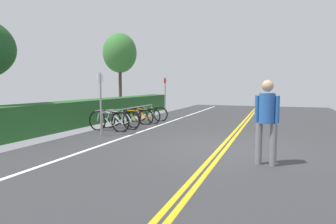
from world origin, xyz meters
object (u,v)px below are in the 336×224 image
bicycle_1 (119,120)px  tree_mid (120,53)px  bicycle_2 (124,118)px  sign_post_near (101,98)px  sign_post_far (165,93)px  bike_rack (131,112)px  bicycle_3 (135,117)px  bicycle_4 (144,115)px  pedestrian (267,116)px  bicycle_0 (109,121)px  bicycle_5 (150,114)px

bicycle_1 → tree_mid: tree_mid is taller
bicycle_2 → tree_mid: (7.06, 4.08, 3.46)m
bicycle_2 → sign_post_near: bearing=-170.5°
tree_mid → sign_post_far: bearing=-127.1°
bike_rack → bicycle_1: (-1.00, -0.01, -0.21)m
bicycle_3 → tree_mid: bearing=33.7°
bicycle_4 → pedestrian: bearing=-136.1°
bicycle_0 → bicycle_3: size_ratio=1.11×
bicycle_1 → sign_post_far: sign_post_far is taller
sign_post_near → pedestrian: bearing=-110.0°
bicycle_0 → sign_post_far: bearing=-4.3°
bicycle_4 → pedestrian: pedestrian is taller
bicycle_4 → pedestrian: (-5.51, -5.31, 0.69)m
bicycle_1 → bicycle_4: bearing=-3.1°
bicycle_5 → sign_post_near: sign_post_near is taller
bicycle_1 → sign_post_near: bearing=-172.1°
sign_post_near → bicycle_2: bearing=9.5°
bicycle_0 → tree_mid: (8.27, 4.13, 3.43)m
bicycle_0 → bike_rack: bearing=-3.0°
bicycle_1 → bicycle_4: bicycle_1 is taller
bicycle_4 → tree_mid: tree_mid is taller
bike_rack → bicycle_4: bearing=-6.8°
bicycle_5 → pedestrian: pedestrian is taller
tree_mid → sign_post_near: bearing=-154.3°
pedestrian → tree_mid: 14.99m
sign_post_far → tree_mid: (3.41, 4.50, 2.53)m
bike_rack → bicycle_1: size_ratio=2.41×
bicycle_3 → bicycle_5: bicycle_5 is taller
sign_post_far → tree_mid: bearing=52.9°
pedestrian → sign_post_near: bearing=70.0°
sign_post_near → bicycle_5: bearing=1.7°
bicycle_4 → bicycle_3: bearing=170.1°
sign_post_far → tree_mid: 6.19m
bicycle_0 → bicycle_5: size_ratio=1.07×
bicycle_2 → pedestrian: bearing=-126.2°
bicycle_5 → bicycle_4: bearing=-178.5°
bicycle_4 → sign_post_far: sign_post_far is taller
bicycle_3 → sign_post_far: size_ratio=0.76×
bicycle_2 → sign_post_near: (-2.18, -0.37, 0.92)m
bike_rack → bicycle_2: size_ratio=2.59×
sign_post_near → tree_mid: tree_mid is taller
bicycle_0 → bicycle_4: (2.64, -0.21, -0.03)m
tree_mid → bicycle_5: bearing=-138.7°
sign_post_near → bicycle_1: bearing=7.9°
bicycle_5 → pedestrian: bearing=-139.4°
sign_post_near → bicycle_3: bearing=4.5°
bike_rack → sign_post_far: bearing=-5.0°
tree_mid → bicycle_1: bearing=-151.1°
bicycle_1 → bicycle_2: bearing=13.6°
sign_post_near → tree_mid: (9.25, 4.45, 2.54)m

